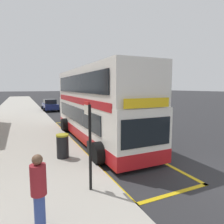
{
  "coord_description": "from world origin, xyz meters",
  "views": [
    {
      "loc": [
        -6.71,
        -4.07,
        3.31
      ],
      "look_at": [
        -1.61,
        6.95,
        1.77
      ],
      "focal_mm": 31.71,
      "sensor_mm": 36.0,
      "label": 1
    }
  ],
  "objects_px": {
    "parked_car_white_behind": "(67,98)",
    "pedestrian_waiting_near_sign": "(39,190)",
    "parked_car_navy_ahead": "(50,105)",
    "bus_stop_sign": "(89,139)",
    "double_decker_bus": "(96,107)",
    "litter_bin": "(63,146)"
  },
  "relations": [
    {
      "from": "double_decker_bus",
      "to": "bus_stop_sign",
      "type": "bearing_deg",
      "value": -112.26
    },
    {
      "from": "parked_car_navy_ahead",
      "to": "bus_stop_sign",
      "type": "bearing_deg",
      "value": -96.34
    },
    {
      "from": "double_decker_bus",
      "to": "parked_car_navy_ahead",
      "type": "relative_size",
      "value": 2.6
    },
    {
      "from": "bus_stop_sign",
      "to": "double_decker_bus",
      "type": "bearing_deg",
      "value": 67.74
    },
    {
      "from": "bus_stop_sign",
      "to": "parked_car_navy_ahead",
      "type": "xyz_separation_m",
      "value": [
        1.83,
        22.89,
        -0.94
      ]
    },
    {
      "from": "parked_car_white_behind",
      "to": "pedestrian_waiting_near_sign",
      "type": "xyz_separation_m",
      "value": [
        -9.51,
        -41.68,
        0.3
      ]
    },
    {
      "from": "parked_car_navy_ahead",
      "to": "litter_bin",
      "type": "bearing_deg",
      "value": -97.73
    },
    {
      "from": "double_decker_bus",
      "to": "litter_bin",
      "type": "distance_m",
      "value": 4.09
    },
    {
      "from": "parked_car_navy_ahead",
      "to": "parked_car_white_behind",
      "type": "relative_size",
      "value": 1.0
    },
    {
      "from": "bus_stop_sign",
      "to": "parked_car_navy_ahead",
      "type": "distance_m",
      "value": 22.99
    },
    {
      "from": "double_decker_bus",
      "to": "parked_car_white_behind",
      "type": "distance_m",
      "value": 34.94
    },
    {
      "from": "double_decker_bus",
      "to": "litter_bin",
      "type": "height_order",
      "value": "double_decker_bus"
    },
    {
      "from": "parked_car_white_behind",
      "to": "litter_bin",
      "type": "xyz_separation_m",
      "value": [
        -8.17,
        -37.27,
        -0.12
      ]
    },
    {
      "from": "double_decker_bus",
      "to": "parked_car_navy_ahead",
      "type": "height_order",
      "value": "double_decker_bus"
    },
    {
      "from": "parked_car_white_behind",
      "to": "litter_bin",
      "type": "bearing_deg",
      "value": 76.05
    },
    {
      "from": "parked_car_navy_ahead",
      "to": "pedestrian_waiting_near_sign",
      "type": "height_order",
      "value": "pedestrian_waiting_near_sign"
    },
    {
      "from": "double_decker_bus",
      "to": "pedestrian_waiting_near_sign",
      "type": "xyz_separation_m",
      "value": [
        -4.0,
        -7.2,
        -0.97
      ]
    },
    {
      "from": "bus_stop_sign",
      "to": "parked_car_navy_ahead",
      "type": "relative_size",
      "value": 0.65
    },
    {
      "from": "bus_stop_sign",
      "to": "litter_bin",
      "type": "distance_m",
      "value": 3.3
    },
    {
      "from": "parked_car_white_behind",
      "to": "litter_bin",
      "type": "distance_m",
      "value": 38.15
    },
    {
      "from": "parked_car_navy_ahead",
      "to": "litter_bin",
      "type": "relative_size",
      "value": 3.91
    },
    {
      "from": "parked_car_navy_ahead",
      "to": "double_decker_bus",
      "type": "bearing_deg",
      "value": -89.79
    }
  ]
}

